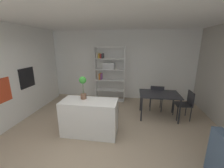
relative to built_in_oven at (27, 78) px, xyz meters
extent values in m
plane|color=tan|center=(2.48, -1.03, -1.23)|extent=(8.86, 8.86, 0.00)
cube|color=white|center=(2.48, -1.03, 1.58)|extent=(6.45, 6.25, 0.06)
cube|color=white|center=(2.48, 2.07, 0.16)|extent=(6.45, 0.06, 2.78)
cube|color=black|center=(0.00, 0.00, 0.00)|extent=(0.04, 0.59, 0.60)
cylinder|color=#B7BABC|center=(-0.03, 0.00, 0.25)|extent=(0.02, 0.47, 0.02)
cube|color=white|center=(2.20, -0.73, -0.79)|extent=(1.37, 0.63, 0.89)
cylinder|color=brown|center=(2.03, -0.62, -0.28)|extent=(0.15, 0.15, 0.13)
cylinder|color=#476633|center=(2.03, -0.62, -0.07)|extent=(0.01, 0.01, 0.29)
sphere|color=green|center=(2.03, -0.62, 0.14)|extent=(0.18, 0.18, 0.18)
cube|color=white|center=(1.75, 1.65, -0.16)|extent=(0.02, 0.34, 2.14)
cube|color=white|center=(2.89, 1.65, -0.16)|extent=(0.02, 0.34, 2.14)
cube|color=white|center=(2.32, 1.65, 0.89)|extent=(1.16, 0.34, 0.02)
cube|color=white|center=(2.32, 1.65, -1.22)|extent=(1.16, 0.34, 0.02)
cube|color=white|center=(2.32, 1.65, -0.79)|extent=(1.12, 0.34, 0.02)
cube|color=white|center=(2.32, 1.65, -0.37)|extent=(1.12, 0.34, 0.02)
cube|color=white|center=(2.32, 1.65, 0.05)|extent=(1.12, 0.34, 0.02)
cube|color=white|center=(2.32, 1.65, 0.46)|extent=(1.12, 0.34, 0.02)
cube|color=orange|center=(1.91, 1.65, -0.24)|extent=(0.05, 0.28, 0.24)
cube|color=#8E4793|center=(1.97, 1.65, -0.24)|extent=(0.03, 0.28, 0.24)
cube|color=silver|center=(1.83, 1.65, 0.59)|extent=(0.06, 0.28, 0.23)
cube|color=gold|center=(1.91, 1.65, 0.57)|extent=(0.04, 0.28, 0.19)
cube|color=red|center=(1.97, 1.65, 0.56)|extent=(0.04, 0.28, 0.16)
cube|color=#38383D|center=(2.04, 1.65, 0.57)|extent=(0.05, 0.28, 0.19)
cube|color=#B7BABC|center=(2.28, 1.65, 0.19)|extent=(0.44, 0.30, 0.26)
cube|color=#232328|center=(4.05, 0.46, -0.48)|extent=(1.18, 0.85, 0.03)
cylinder|color=#232328|center=(3.52, 0.10, -0.86)|extent=(0.04, 0.04, 0.74)
cylinder|color=#232328|center=(4.58, 0.10, -0.86)|extent=(0.04, 0.04, 0.74)
cylinder|color=#232328|center=(3.52, 0.83, -0.86)|extent=(0.04, 0.04, 0.74)
cylinder|color=#232328|center=(4.58, 0.83, -0.86)|extent=(0.04, 0.04, 0.74)
cube|color=#232328|center=(4.05, 1.01, -0.78)|extent=(0.46, 0.44, 0.03)
cube|color=#232328|center=(4.04, 0.82, -0.55)|extent=(0.43, 0.06, 0.43)
cylinder|color=#232328|center=(4.24, 1.17, -1.01)|extent=(0.03, 0.03, 0.45)
cylinder|color=#232328|center=(3.88, 1.20, -1.01)|extent=(0.03, 0.03, 0.45)
cylinder|color=#232328|center=(4.22, 0.82, -1.01)|extent=(0.03, 0.03, 0.45)
cylinder|color=#232328|center=(3.85, 0.85, -1.01)|extent=(0.03, 0.03, 0.45)
cube|color=#232328|center=(4.76, 0.46, -0.77)|extent=(0.46, 0.44, 0.03)
cube|color=#232328|center=(4.96, 0.47, -0.56)|extent=(0.05, 0.43, 0.40)
cylinder|color=#232328|center=(4.56, 0.64, -1.01)|extent=(0.03, 0.03, 0.45)
cylinder|color=#232328|center=(4.58, 0.27, -1.01)|extent=(0.03, 0.03, 0.45)
cylinder|color=#232328|center=(4.94, 0.65, -1.01)|extent=(0.03, 0.03, 0.45)
cylinder|color=#232328|center=(4.96, 0.29, -1.01)|extent=(0.03, 0.03, 0.45)
camera|label=1|loc=(3.26, -3.89, 0.96)|focal=23.16mm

